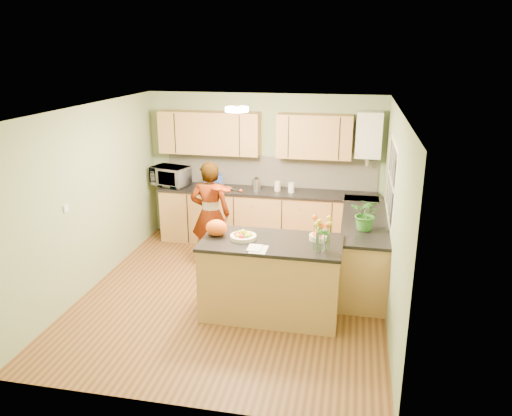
# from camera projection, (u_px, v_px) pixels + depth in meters

# --- Properties ---
(floor) EXTENTS (4.50, 4.50, 0.00)m
(floor) POSITION_uv_depth(u_px,v_px,m) (234.00, 295.00, 6.79)
(floor) COLOR #583219
(floor) RESTS_ON ground
(ceiling) EXTENTS (4.00, 4.50, 0.02)m
(ceiling) POSITION_uv_depth(u_px,v_px,m) (231.00, 109.00, 6.02)
(ceiling) COLOR white
(ceiling) RESTS_ON wall_back
(wall_back) EXTENTS (4.00, 0.02, 2.50)m
(wall_back) POSITION_uv_depth(u_px,v_px,m) (264.00, 168.00, 8.50)
(wall_back) COLOR #8CA475
(wall_back) RESTS_ON floor
(wall_front) EXTENTS (4.00, 0.02, 2.50)m
(wall_front) POSITION_uv_depth(u_px,v_px,m) (170.00, 285.00, 4.30)
(wall_front) COLOR #8CA475
(wall_front) RESTS_ON floor
(wall_left) EXTENTS (0.02, 4.50, 2.50)m
(wall_left) POSITION_uv_depth(u_px,v_px,m) (90.00, 198.00, 6.78)
(wall_left) COLOR #8CA475
(wall_left) RESTS_ON floor
(wall_right) EXTENTS (0.02, 4.50, 2.50)m
(wall_right) POSITION_uv_depth(u_px,v_px,m) (393.00, 217.00, 6.03)
(wall_right) COLOR #8CA475
(wall_right) RESTS_ON floor
(back_counter) EXTENTS (3.64, 0.62, 0.94)m
(back_counter) POSITION_uv_depth(u_px,v_px,m) (267.00, 217.00, 8.44)
(back_counter) COLOR #A88143
(back_counter) RESTS_ON floor
(right_counter) EXTENTS (0.62, 2.24, 0.94)m
(right_counter) POSITION_uv_depth(u_px,v_px,m) (363.00, 249.00, 7.12)
(right_counter) COLOR #A88143
(right_counter) RESTS_ON floor
(splashback) EXTENTS (3.60, 0.02, 0.52)m
(splashback) POSITION_uv_depth(u_px,v_px,m) (270.00, 171.00, 8.49)
(splashback) COLOR beige
(splashback) RESTS_ON back_counter
(upper_cabinets) EXTENTS (3.20, 0.34, 0.70)m
(upper_cabinets) POSITION_uv_depth(u_px,v_px,m) (252.00, 134.00, 8.19)
(upper_cabinets) COLOR #A88143
(upper_cabinets) RESTS_ON wall_back
(boiler) EXTENTS (0.40, 0.30, 0.86)m
(boiler) POSITION_uv_depth(u_px,v_px,m) (369.00, 135.00, 7.84)
(boiler) COLOR white
(boiler) RESTS_ON wall_back
(window_right) EXTENTS (0.01, 1.30, 1.05)m
(window_right) POSITION_uv_depth(u_px,v_px,m) (392.00, 181.00, 6.50)
(window_right) COLOR white
(window_right) RESTS_ON wall_right
(light_switch) EXTENTS (0.02, 0.09, 0.09)m
(light_switch) POSITION_uv_depth(u_px,v_px,m) (66.00, 208.00, 6.20)
(light_switch) COLOR white
(light_switch) RESTS_ON wall_left
(ceiling_lamp) EXTENTS (0.30, 0.30, 0.07)m
(ceiling_lamp) POSITION_uv_depth(u_px,v_px,m) (237.00, 109.00, 6.31)
(ceiling_lamp) COLOR #FFEABF
(ceiling_lamp) RESTS_ON ceiling
(peninsula_island) EXTENTS (1.71, 0.87, 0.98)m
(peninsula_island) POSITION_uv_depth(u_px,v_px,m) (271.00, 278.00, 6.17)
(peninsula_island) COLOR #A88143
(peninsula_island) RESTS_ON floor
(fruit_dish) EXTENTS (0.32, 0.32, 0.11)m
(fruit_dish) POSITION_uv_depth(u_px,v_px,m) (243.00, 235.00, 6.08)
(fruit_dish) COLOR beige
(fruit_dish) RESTS_ON peninsula_island
(orange_bowl) EXTENTS (0.22, 0.22, 0.13)m
(orange_bowl) POSITION_uv_depth(u_px,v_px,m) (318.00, 236.00, 6.05)
(orange_bowl) COLOR beige
(orange_bowl) RESTS_ON peninsula_island
(flower_vase) EXTENTS (0.25, 0.25, 0.45)m
(flower_vase) POSITION_uv_depth(u_px,v_px,m) (321.00, 226.00, 5.65)
(flower_vase) COLOR silver
(flower_vase) RESTS_ON peninsula_island
(orange_bag) EXTENTS (0.29, 0.26, 0.20)m
(orange_bag) POSITION_uv_depth(u_px,v_px,m) (217.00, 228.00, 6.17)
(orange_bag) COLOR #E35A12
(orange_bag) RESTS_ON peninsula_island
(papers) EXTENTS (0.20, 0.27, 0.01)m
(papers) POSITION_uv_depth(u_px,v_px,m) (259.00, 249.00, 5.76)
(papers) COLOR silver
(papers) RESTS_ON peninsula_island
(violinist) EXTENTS (0.64, 0.46, 1.63)m
(violinist) POSITION_uv_depth(u_px,v_px,m) (210.00, 214.00, 7.49)
(violinist) COLOR tan
(violinist) RESTS_ON floor
(violin) EXTENTS (0.69, 0.60, 0.17)m
(violin) POSITION_uv_depth(u_px,v_px,m) (219.00, 188.00, 7.09)
(violin) COLOR #4D0E04
(violin) RESTS_ON violinist
(microwave) EXTENTS (0.69, 0.55, 0.33)m
(microwave) POSITION_uv_depth(u_px,v_px,m) (170.00, 176.00, 8.54)
(microwave) COLOR white
(microwave) RESTS_ON back_counter
(blue_box) EXTENTS (0.35, 0.30, 0.23)m
(blue_box) POSITION_uv_depth(u_px,v_px,m) (213.00, 181.00, 8.41)
(blue_box) COLOR #213D99
(blue_box) RESTS_ON back_counter
(kettle) EXTENTS (0.14, 0.14, 0.27)m
(kettle) POSITION_uv_depth(u_px,v_px,m) (256.00, 184.00, 8.26)
(kettle) COLOR #B9B9BE
(kettle) RESTS_ON back_counter
(jar_cream) EXTENTS (0.11, 0.11, 0.16)m
(jar_cream) POSITION_uv_depth(u_px,v_px,m) (278.00, 186.00, 8.25)
(jar_cream) COLOR beige
(jar_cream) RESTS_ON back_counter
(jar_white) EXTENTS (0.12, 0.12, 0.16)m
(jar_white) POSITION_uv_depth(u_px,v_px,m) (291.00, 188.00, 8.16)
(jar_white) COLOR white
(jar_white) RESTS_ON back_counter
(potted_plant) EXTENTS (0.50, 0.47, 0.44)m
(potted_plant) POSITION_uv_depth(u_px,v_px,m) (367.00, 214.00, 6.43)
(potted_plant) COLOR #327727
(potted_plant) RESTS_ON right_counter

